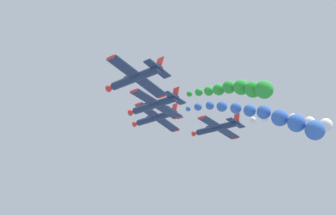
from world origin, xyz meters
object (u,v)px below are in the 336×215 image
object	(u,v)px
airplane_right_inner	(217,128)
airplane_left_outer	(135,78)
airplane_lead	(156,118)
airplane_left_inner	(154,105)

from	to	relation	value
airplane_right_inner	airplane_left_outer	bearing A→B (deg)	-163.38
airplane_lead	airplane_left_outer	world-z (taller)	airplane_lead
airplane_lead	airplane_left_outer	bearing A→B (deg)	-140.51
airplane_lead	airplane_left_inner	xyz separation A→B (m)	(-7.39, -7.59, -1.14)
airplane_lead	airplane_left_inner	world-z (taller)	airplane_lead
airplane_lead	airplane_left_outer	distance (m)	21.08
airplane_right_inner	airplane_left_inner	bearing A→B (deg)	-173.80
airplane_left_outer	airplane_lead	bearing A→B (deg)	39.49
airplane_lead	airplane_left_inner	distance (m)	10.66
airplane_right_inner	airplane_lead	bearing A→B (deg)	147.94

